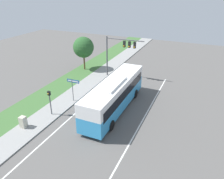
{
  "coord_description": "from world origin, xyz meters",
  "views": [
    {
      "loc": [
        8.4,
        -15.74,
        12.86
      ],
      "look_at": [
        -0.74,
        4.94,
        1.92
      ],
      "focal_mm": 35.0,
      "sensor_mm": 36.0,
      "label": 1
    }
  ],
  "objects_px": {
    "street_sign": "(73,86)",
    "utility_cabinet": "(23,122)",
    "pedestrian_signal": "(50,99)",
    "bus": "(115,93)",
    "signal_gantry": "(119,49)"
  },
  "relations": [
    {
      "from": "street_sign",
      "to": "utility_cabinet",
      "type": "distance_m",
      "value": 6.95
    },
    {
      "from": "pedestrian_signal",
      "to": "utility_cabinet",
      "type": "distance_m",
      "value": 3.45
    },
    {
      "from": "bus",
      "to": "pedestrian_signal",
      "type": "xyz_separation_m",
      "value": [
        -5.8,
        -3.85,
        -0.07
      ]
    },
    {
      "from": "utility_cabinet",
      "to": "bus",
      "type": "bearing_deg",
      "value": 45.41
    },
    {
      "from": "street_sign",
      "to": "pedestrian_signal",
      "type": "bearing_deg",
      "value": -98.98
    },
    {
      "from": "street_sign",
      "to": "utility_cabinet",
      "type": "bearing_deg",
      "value": -103.28
    },
    {
      "from": "signal_gantry",
      "to": "street_sign",
      "type": "bearing_deg",
      "value": -102.95
    },
    {
      "from": "street_sign",
      "to": "utility_cabinet",
      "type": "height_order",
      "value": "street_sign"
    },
    {
      "from": "street_sign",
      "to": "signal_gantry",
      "type": "bearing_deg",
      "value": 77.05
    },
    {
      "from": "pedestrian_signal",
      "to": "street_sign",
      "type": "xyz_separation_m",
      "value": [
        0.56,
        3.57,
        0.15
      ]
    },
    {
      "from": "pedestrian_signal",
      "to": "utility_cabinet",
      "type": "relative_size",
      "value": 2.45
    },
    {
      "from": "signal_gantry",
      "to": "utility_cabinet",
      "type": "bearing_deg",
      "value": -103.09
    },
    {
      "from": "bus",
      "to": "street_sign",
      "type": "distance_m",
      "value": 5.24
    },
    {
      "from": "signal_gantry",
      "to": "utility_cabinet",
      "type": "relative_size",
      "value": 5.22
    },
    {
      "from": "pedestrian_signal",
      "to": "utility_cabinet",
      "type": "bearing_deg",
      "value": -108.12
    }
  ]
}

